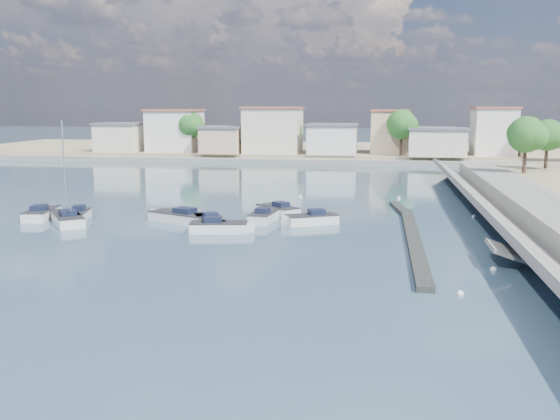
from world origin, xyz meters
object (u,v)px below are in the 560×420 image
Objects in this scene: motorboat_d at (309,220)px; motorboat_f at (276,211)px; motorboat_c at (177,217)px; motorboat_a at (209,222)px; sailboat at (67,218)px; motorboat_b at (265,217)px; motorboat_e at (43,214)px; motorboat_g at (78,217)px; motorboat_h at (222,228)px.

motorboat_d and motorboat_f have the same top height.
motorboat_d is 5.59m from motorboat_f.
motorboat_c and motorboat_f have the same top height.
sailboat is (-12.54, -0.37, 0.03)m from motorboat_a.
motorboat_a is 8.48m from motorboat_d.
motorboat_e is (-20.08, -1.62, 0.00)m from motorboat_b.
motorboat_g is (3.85, -0.93, 0.00)m from motorboat_e.
motorboat_b is 4.11m from motorboat_d.
sailboat is (-14.21, 1.78, 0.03)m from motorboat_h.
motorboat_f is 17.70m from motorboat_g.
motorboat_b and motorboat_f have the same top height.
motorboat_f is at bearing 13.67° from motorboat_e.
motorboat_g is at bearing -13.63° from motorboat_e.
motorboat_a is 0.97× the size of motorboat_h.
motorboat_h is (-2.95, -8.74, 0.00)m from motorboat_f.
sailboat is (-0.49, -1.04, 0.03)m from motorboat_g.
motorboat_e and motorboat_f have the same top height.
motorboat_b is 0.95× the size of motorboat_h.
motorboat_e is 1.22× the size of motorboat_g.
motorboat_c and motorboat_g have the same top height.
motorboat_h is at bearing -52.01° from motorboat_a.
motorboat_d is 0.53× the size of sailboat.
motorboat_e is at bearing -175.38° from motorboat_b.
motorboat_e is at bearing -166.33° from motorboat_f.
motorboat_e is at bearing -178.85° from motorboat_c.
motorboat_d and motorboat_h have the same top height.
motorboat_b is 5.92m from motorboat_h.
motorboat_d is 0.92× the size of motorboat_h.
motorboat_d is at bearing 4.53° from motorboat_g.
motorboat_c is 1.36× the size of motorboat_g.
motorboat_b is at bearing 10.32° from motorboat_c.
motorboat_f is (20.53, 4.99, -0.00)m from motorboat_e.
sailboat is at bearing -157.91° from motorboat_f.
motorboat_d is 1.05× the size of motorboat_g.
motorboat_f is (4.62, 6.60, -0.00)m from motorboat_a.
motorboat_c is (-3.35, 1.86, 0.00)m from motorboat_a.
sailboat reaches higher than motorboat_a.
motorboat_c and motorboat_d have the same top height.
motorboat_g is 0.51× the size of sailboat.
motorboat_d is 1.06× the size of motorboat_f.
sailboat is at bearing -172.74° from motorboat_d.
sailboat reaches higher than motorboat_c.
motorboat_c is 12.56m from motorboat_e.
motorboat_d is 7.85m from motorboat_h.
motorboat_h is at bearing -108.64° from motorboat_f.
sailboat reaches higher than motorboat_g.
motorboat_a and motorboat_b have the same top height.
motorboat_d is 24.08m from motorboat_e.
motorboat_a is 3.83m from motorboat_c.
motorboat_a is 1.02× the size of motorboat_b.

